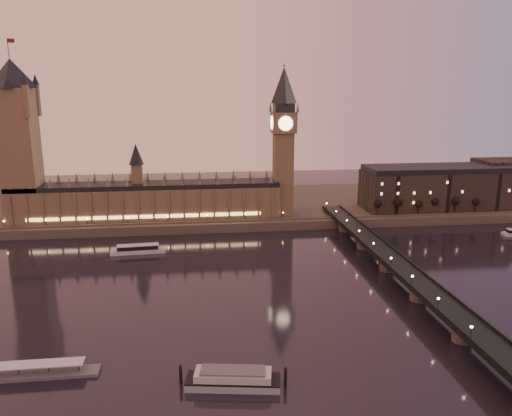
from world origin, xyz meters
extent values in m
plane|color=black|center=(0.00, 0.00, 0.00)|extent=(700.00, 700.00, 0.00)
cube|color=#423D35|center=(30.00, 165.00, 3.00)|extent=(560.00, 130.00, 6.00)
cube|color=brown|center=(-40.00, 121.00, 17.00)|extent=(180.00, 26.00, 22.00)
cube|color=black|center=(-40.00, 121.00, 29.60)|extent=(180.00, 22.00, 3.20)
cube|color=#FFCC7F|center=(-40.00, 107.50, 11.00)|extent=(153.00, 0.25, 2.20)
cube|color=brown|center=(-120.00, 121.00, 50.00)|extent=(22.00, 22.00, 88.00)
cone|color=black|center=(-120.00, 121.00, 103.00)|extent=(31.68, 31.68, 18.00)
cylinder|color=black|center=(-120.00, 121.00, 118.00)|extent=(0.44, 0.44, 12.00)
cube|color=maroon|center=(-117.80, 121.00, 122.50)|extent=(4.00, 0.15, 2.50)
cube|color=brown|center=(54.00, 121.00, 35.00)|extent=(13.00, 13.00, 58.00)
cube|color=brown|center=(54.00, 121.00, 71.00)|extent=(16.00, 16.00, 14.00)
cylinder|color=#FFEAA5|center=(54.00, 112.82, 71.00)|extent=(9.60, 0.35, 9.60)
cylinder|color=#FFEAA5|center=(45.82, 121.00, 71.00)|extent=(0.35, 9.60, 9.60)
cube|color=black|center=(54.00, 121.00, 81.00)|extent=(13.00, 13.00, 6.00)
cone|color=black|center=(54.00, 121.00, 96.00)|extent=(17.68, 17.68, 24.00)
sphere|color=gold|center=(54.00, 121.00, 109.00)|extent=(2.00, 2.00, 2.00)
cube|color=black|center=(92.00, 0.00, 8.00)|extent=(13.00, 260.00, 2.00)
cube|color=black|center=(85.70, 0.00, 9.50)|extent=(0.60, 260.00, 1.00)
cube|color=black|center=(98.30, 0.00, 9.50)|extent=(0.60, 260.00, 1.00)
cube|color=black|center=(172.00, 127.00, 20.00)|extent=(110.00, 36.00, 28.00)
cube|color=black|center=(172.00, 127.00, 36.00)|extent=(108.00, 34.00, 4.00)
cylinder|color=black|center=(119.63, 109.00, 10.19)|extent=(0.70, 0.70, 8.38)
sphere|color=black|center=(119.63, 109.00, 14.57)|extent=(5.59, 5.59, 5.59)
cylinder|color=black|center=(134.30, 109.00, 10.19)|extent=(0.70, 0.70, 8.38)
sphere|color=black|center=(134.30, 109.00, 14.57)|extent=(5.59, 5.59, 5.59)
cylinder|color=black|center=(148.97, 109.00, 10.19)|extent=(0.70, 0.70, 8.38)
sphere|color=black|center=(148.97, 109.00, 14.57)|extent=(5.59, 5.59, 5.59)
cylinder|color=black|center=(163.64, 109.00, 10.19)|extent=(0.70, 0.70, 8.38)
sphere|color=black|center=(163.64, 109.00, 14.57)|extent=(5.59, 5.59, 5.59)
cylinder|color=black|center=(178.31, 109.00, 10.19)|extent=(0.70, 0.70, 8.38)
sphere|color=black|center=(178.31, 109.00, 14.57)|extent=(5.59, 5.59, 5.59)
cylinder|color=black|center=(192.98, 109.00, 10.19)|extent=(0.70, 0.70, 8.38)
sphere|color=black|center=(192.98, 109.00, 14.57)|extent=(5.59, 5.59, 5.59)
cube|color=silver|center=(-41.50, 64.91, 1.15)|extent=(31.77, 8.74, 2.30)
cube|color=black|center=(-41.50, 64.91, 3.45)|extent=(23.54, 7.01, 2.30)
cube|color=silver|center=(-41.50, 64.91, 4.82)|extent=(24.19, 7.32, 0.42)
cube|color=#8BA4B1|center=(3.18, -75.95, 1.23)|extent=(31.24, 13.29, 2.46)
cube|color=black|center=(3.18, -75.95, 2.70)|extent=(31.24, 13.29, 0.47)
cube|color=silver|center=(3.18, -75.95, 4.16)|extent=(25.49, 11.44, 2.46)
cube|color=#595B5E|center=(3.18, -75.95, 5.72)|extent=(21.60, 9.90, 0.66)
cylinder|color=black|center=(-13.61, -72.19, 3.22)|extent=(1.04, 1.04, 6.43)
cylinder|color=black|center=(19.98, -77.70, 3.22)|extent=(1.04, 1.04, 6.43)
cube|color=#595B5E|center=(-61.50, -61.85, 0.58)|extent=(40.46, 6.74, 1.16)
cube|color=silver|center=(-62.46, -61.85, 4.38)|extent=(32.75, 5.78, 0.29)
camera|label=1|loc=(-7.07, -218.94, 93.73)|focal=35.00mm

